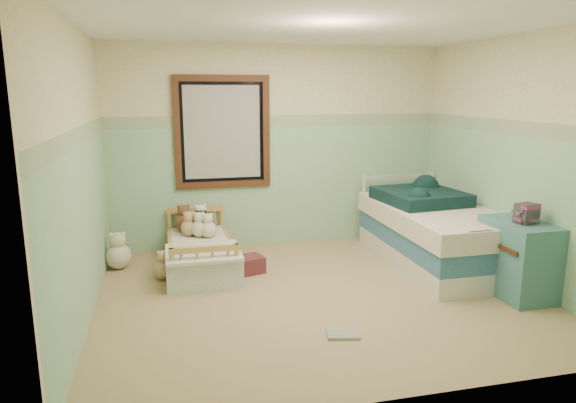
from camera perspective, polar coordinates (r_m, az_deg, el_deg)
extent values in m
cube|color=#8D744E|center=(5.13, 3.37, -10.27)|extent=(4.20, 3.60, 0.02)
cube|color=white|center=(4.77, 3.76, 18.93)|extent=(4.20, 3.60, 0.02)
cube|color=beige|center=(6.52, -1.09, 6.04)|extent=(4.20, 0.04, 2.50)
cube|color=beige|center=(3.14, 13.17, -0.95)|extent=(4.20, 0.04, 2.50)
cube|color=beige|center=(4.64, -22.13, 2.64)|extent=(0.04, 3.60, 2.50)
cube|color=beige|center=(5.76, 24.01, 4.18)|extent=(0.04, 3.60, 2.50)
cube|color=#9AC4A4|center=(6.58, -1.05, 1.69)|extent=(4.20, 0.01, 1.50)
cube|color=#477D4D|center=(6.48, -1.07, 8.88)|extent=(4.20, 0.01, 0.15)
cube|color=#3A1E0C|center=(6.35, -7.26, 7.59)|extent=(1.16, 0.06, 1.36)
cube|color=#B9B9B8|center=(6.36, -7.27, 7.60)|extent=(0.92, 0.01, 1.12)
cube|color=#B4873F|center=(5.89, -9.61, -6.37)|extent=(0.70, 1.40, 0.18)
cube|color=silver|center=(5.85, -9.66, -4.98)|extent=(0.64, 1.34, 0.12)
cube|color=#88BFDB|center=(5.41, -9.37, -5.55)|extent=(0.76, 0.70, 0.03)
sphere|color=brown|center=(6.28, -11.41, -2.26)|extent=(0.22, 0.22, 0.22)
sphere|color=white|center=(6.29, -9.58, -2.19)|extent=(0.21, 0.21, 0.21)
sphere|color=tan|center=(6.07, -10.84, -2.85)|extent=(0.20, 0.20, 0.20)
sphere|color=black|center=(6.08, -8.67, -2.87)|extent=(0.16, 0.16, 0.16)
sphere|color=beige|center=(6.07, -18.22, -5.77)|extent=(0.28, 0.28, 0.28)
sphere|color=tan|center=(5.61, -13.52, -7.32)|extent=(0.21, 0.21, 0.21)
cube|color=silver|center=(6.17, 15.80, -5.63)|extent=(1.02, 2.04, 0.22)
cube|color=navy|center=(6.10, 15.92, -3.66)|extent=(1.02, 2.04, 0.22)
cube|color=silver|center=(6.05, 16.04, -1.66)|extent=(1.06, 2.08, 0.22)
cube|color=black|center=(6.24, 14.40, 0.55)|extent=(0.95, 1.00, 0.14)
cube|color=#40797B|center=(5.45, 24.06, -5.78)|extent=(0.46, 0.73, 0.73)
cube|color=#473029|center=(5.29, 24.87, -1.21)|extent=(0.21, 0.18, 0.19)
cube|color=maroon|center=(5.68, -4.30, -6.95)|extent=(0.35, 0.32, 0.18)
cube|color=gold|center=(4.35, 6.07, -14.30)|extent=(0.30, 0.25, 0.02)
sphere|color=black|center=(6.05, -9.57, -2.79)|extent=(0.20, 0.20, 0.20)
sphere|color=beige|center=(5.96, -8.81, -3.05)|extent=(0.19, 0.19, 0.19)
sphere|color=beige|center=(6.00, -9.73, -2.95)|extent=(0.20, 0.20, 0.20)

